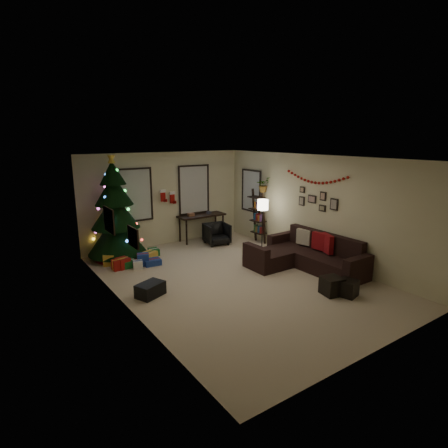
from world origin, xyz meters
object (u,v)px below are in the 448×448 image
Objects in this scene: christmas_tree at (115,215)px; desk at (202,218)px; desk_chair at (217,234)px; sofa at (305,257)px; bookshelf at (258,217)px.

christmas_tree is 2.78m from desk.
sofa is at bearing -67.76° from desk_chair.
christmas_tree reaches higher than desk.
sofa is at bearing -77.52° from desk.
bookshelf is at bearing -13.94° from christmas_tree.
desk_chair is at bearing -78.92° from desk.
desk is at bearing 5.02° from christmas_tree.
sofa is (3.53, -3.32, -0.88)m from christmas_tree.
christmas_tree reaches higher than desk_chair.
christmas_tree is at bearing 136.69° from sofa.
christmas_tree reaches higher than bookshelf.
christmas_tree is 4.93m from sofa.
bookshelf is at bearing -18.05° from desk_chair.
desk_chair is at bearing 152.50° from bookshelf.
desk is at bearing 110.53° from desk_chair.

